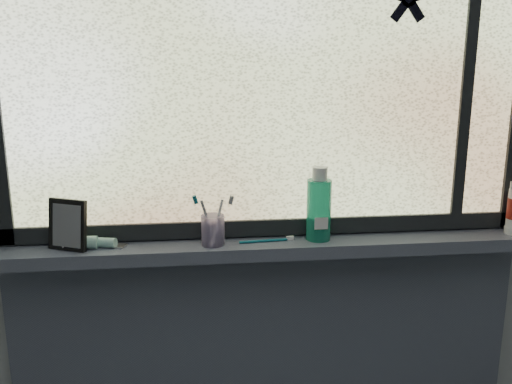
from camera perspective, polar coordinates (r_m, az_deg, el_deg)
name	(u,v)px	position (r m, az deg, el deg)	size (l,w,h in m)	color
wall_back	(267,161)	(1.74, 1.15, 3.08)	(3.00, 0.01, 2.50)	#9EA3A8
windowsill	(270,247)	(1.73, 1.43, -5.55)	(1.62, 0.14, 0.04)	#4C5266
window_pane	(269,68)	(1.68, 1.30, 12.34)	(1.50, 0.01, 1.00)	silver
frame_bottom	(268,227)	(1.76, 1.23, -3.49)	(1.60, 0.03, 0.05)	black
frame_mullion	(468,67)	(1.86, 20.42, 11.65)	(0.04, 0.03, 1.00)	black
vanity_mirror	(68,225)	(1.72, -18.32, -3.12)	(0.12, 0.06, 0.15)	black
toothpaste_tube	(93,242)	(1.72, -15.95, -4.84)	(0.21, 0.04, 0.04)	white
toothbrush_cup	(213,230)	(1.68, -4.33, -3.82)	(0.07, 0.07, 0.09)	#C5AFE8
toothbrush_lying	(263,240)	(1.71, 0.75, -4.84)	(0.18, 0.02, 0.01)	#0C5C6E
mouthwash_bottle	(319,204)	(1.72, 6.31, -1.17)	(0.07, 0.07, 0.18)	#21AA84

